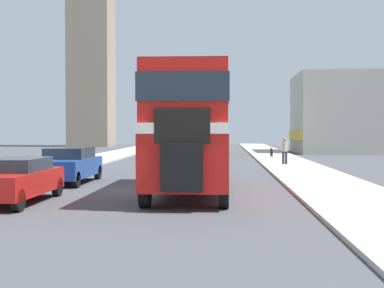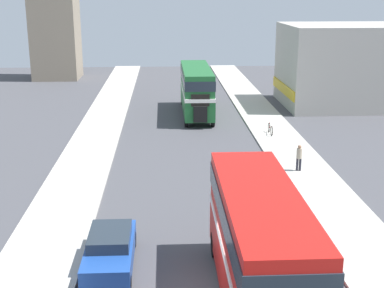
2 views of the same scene
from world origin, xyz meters
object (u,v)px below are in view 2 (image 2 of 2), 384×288
at_px(double_decker_bus, 260,241).
at_px(bus_distant, 196,87).
at_px(pedestrian_walking, 299,156).
at_px(bicycle_on_pavement, 270,129).
at_px(car_parked_mid, 110,249).

bearing_deg(double_decker_bus, bus_distant, 90.63).
bearing_deg(pedestrian_walking, double_decker_bus, -109.30).
relative_size(bus_distant, pedestrian_walking, 6.59).
xyz_separation_m(double_decker_bus, bicycle_on_pavement, (4.84, 22.50, -2.02)).
height_order(double_decker_bus, car_parked_mid, double_decker_bus).
xyz_separation_m(bus_distant, car_parked_mid, (-5.01, -26.71, -1.69)).
xyz_separation_m(car_parked_mid, bicycle_on_pavement, (10.17, 19.49, -0.29)).
bearing_deg(double_decker_bus, bicycle_on_pavement, 77.87).
xyz_separation_m(pedestrian_walking, bicycle_on_pavement, (-0.03, 8.60, -0.54)).
bearing_deg(pedestrian_walking, bicycle_on_pavement, 90.21).
distance_m(bus_distant, car_parked_mid, 27.23).
bearing_deg(bus_distant, pedestrian_walking, -71.83).
bearing_deg(pedestrian_walking, bus_distant, 108.17).
relative_size(car_parked_mid, bicycle_on_pavement, 2.54).
bearing_deg(pedestrian_walking, car_parked_mid, -133.14).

